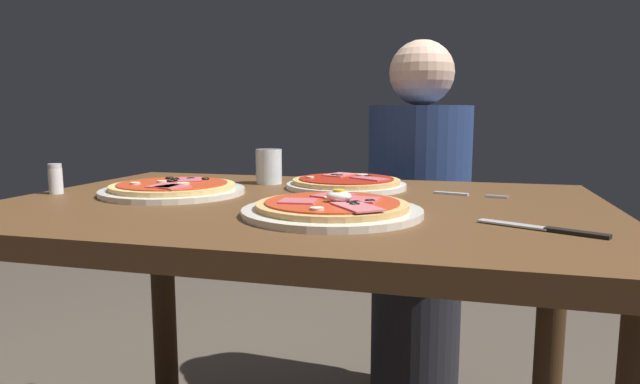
% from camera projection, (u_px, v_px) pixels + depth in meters
% --- Properties ---
extents(dining_table, '(1.21, 0.83, 0.78)m').
position_uv_depth(dining_table, '(300.00, 260.00, 1.12)').
color(dining_table, brown).
rests_on(dining_table, ground).
extents(pizza_foreground, '(0.32, 0.32, 0.05)m').
position_uv_depth(pizza_foreground, '(332.00, 208.00, 0.95)').
color(pizza_foreground, silver).
rests_on(pizza_foreground, dining_table).
extents(pizza_across_left, '(0.32, 0.32, 0.03)m').
position_uv_depth(pizza_across_left, '(173.00, 189.00, 1.20)').
color(pizza_across_left, silver).
rests_on(pizza_across_left, dining_table).
extents(pizza_across_right, '(0.28, 0.28, 0.03)m').
position_uv_depth(pizza_across_right, '(346.00, 183.00, 1.29)').
color(pizza_across_right, white).
rests_on(pizza_across_right, dining_table).
extents(water_glass_near, '(0.07, 0.07, 0.09)m').
position_uv_depth(water_glass_near, '(269.00, 169.00, 1.38)').
color(water_glass_near, silver).
rests_on(water_glass_near, dining_table).
extents(fork, '(0.16, 0.05, 0.00)m').
position_uv_depth(fork, '(464.00, 194.00, 1.18)').
color(fork, silver).
rests_on(fork, dining_table).
extents(knife, '(0.18, 0.10, 0.01)m').
position_uv_depth(knife, '(550.00, 229.00, 0.82)').
color(knife, silver).
rests_on(knife, dining_table).
extents(salt_shaker, '(0.03, 0.03, 0.07)m').
position_uv_depth(salt_shaker, '(56.00, 179.00, 1.20)').
color(salt_shaker, white).
rests_on(salt_shaker, dining_table).
extents(diner_person, '(0.32, 0.32, 1.18)m').
position_uv_depth(diner_person, '(417.00, 238.00, 1.74)').
color(diner_person, black).
rests_on(diner_person, ground).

